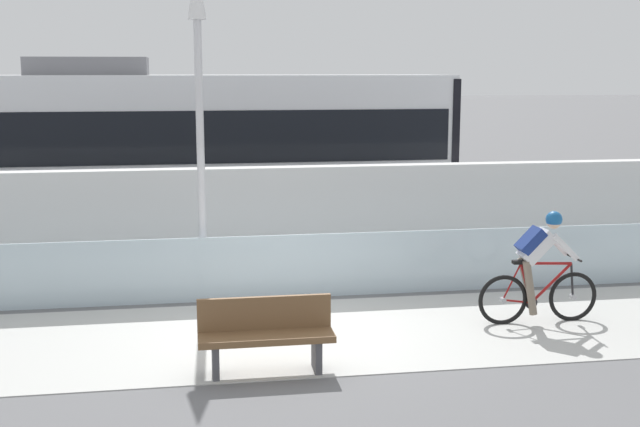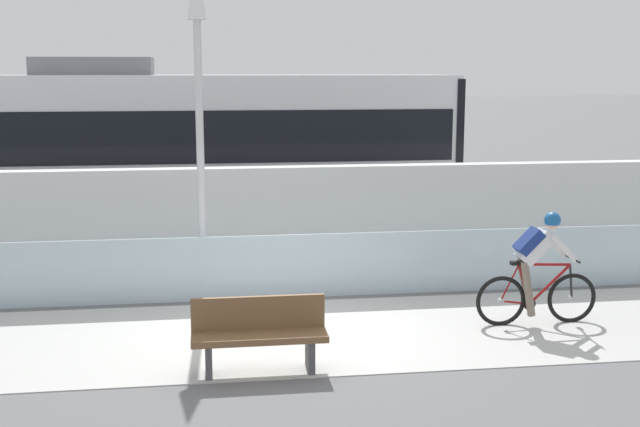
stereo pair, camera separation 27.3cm
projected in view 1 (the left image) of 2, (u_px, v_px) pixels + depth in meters
The scene contains 10 objects.
ground_plane at pixel (291, 335), 11.01m from camera, with size 200.00×200.00×0.00m, color slate.
bike_path_deck at pixel (291, 335), 11.00m from camera, with size 32.00×3.20×0.01m, color beige.
glass_parapet at pixel (276, 267), 12.72m from camera, with size 32.00×0.05×1.01m, color silver.
concrete_barrier_wall at pixel (265, 220), 14.39m from camera, with size 32.00×0.36×1.87m, color silver.
tram_rail_near at pixel (254, 242), 16.97m from camera, with size 32.00×0.08×0.01m, color #595654.
tram_rail_far at pixel (249, 229), 18.36m from camera, with size 32.00×0.08×0.01m, color #595654.
tram at pixel (188, 150), 17.13m from camera, with size 11.06×2.54×3.81m.
cyclist_on_bike at pixel (539, 268), 11.42m from camera, with size 1.77×0.58×1.61m.
lamp_post_antenna at pixel (199, 87), 12.35m from camera, with size 0.28×0.28×5.20m.
bench at pixel (266, 333), 9.60m from camera, with size 1.60×0.45×0.89m.
Camera 1 is at (-1.30, -10.48, 3.55)m, focal length 45.58 mm.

